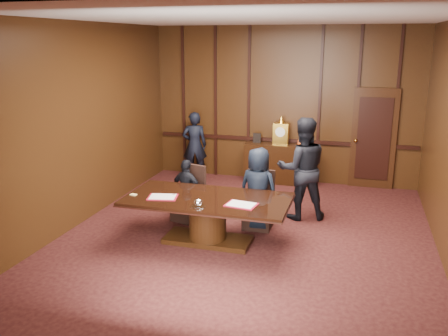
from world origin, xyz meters
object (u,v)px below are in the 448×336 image
(signatory_right, at_px, (258,189))
(witness_left, at_px, (195,145))
(conference_table, at_px, (208,212))
(signatory_left, at_px, (187,191))
(witness_right, at_px, (302,169))
(sideboard, at_px, (280,162))

(signatory_right, bearing_deg, witness_left, -38.73)
(conference_table, bearing_deg, witness_left, 112.69)
(signatory_left, bearing_deg, witness_right, -142.47)
(conference_table, relative_size, witness_left, 1.66)
(sideboard, relative_size, witness_left, 1.01)
(signatory_left, bearing_deg, witness_left, -56.38)
(signatory_left, xyz_separation_m, witness_left, (-0.81, 2.68, 0.22))
(signatory_right, relative_size, witness_right, 0.77)
(conference_table, bearing_deg, witness_right, 49.73)
(witness_right, bearing_deg, witness_left, -53.20)
(signatory_left, distance_m, signatory_right, 1.31)
(sideboard, xyz_separation_m, conference_table, (-0.55, -3.64, 0.02))
(signatory_left, distance_m, witness_right, 2.11)
(signatory_left, height_order, witness_left, witness_left)
(witness_right, bearing_deg, conference_table, 31.79)
(conference_table, distance_m, witness_left, 3.78)
(sideboard, bearing_deg, signatory_left, -112.96)
(conference_table, xyz_separation_m, signatory_left, (-0.65, 0.80, 0.06))
(conference_table, relative_size, signatory_right, 1.82)
(witness_right, bearing_deg, sideboard, -88.45)
(witness_left, bearing_deg, signatory_right, 109.85)
(sideboard, distance_m, conference_table, 3.68)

